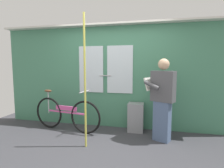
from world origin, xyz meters
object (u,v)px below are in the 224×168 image
Objects in this scene: trash_bin_by_wall at (136,117)px; handrail_pole at (85,82)px; passenger_reading_newspaper at (162,98)px; bicycle_near_door at (66,114)px.

trash_bin_by_wall is 0.27× the size of handrail_pole.
passenger_reading_newspaper reaches higher than trash_bin_by_wall.
trash_bin_by_wall is at bearing 20.27° from bicycle_near_door.
trash_bin_by_wall is at bearing 49.81° from handrail_pole.
handrail_pole is at bearing -33.20° from bicycle_near_door.
trash_bin_by_wall is (-0.54, 0.39, -0.53)m from passenger_reading_newspaper.
handrail_pole reaches higher than trash_bin_by_wall.
bicycle_near_door is at bearing 24.48° from passenger_reading_newspaper.
passenger_reading_newspaper is at bearing 6.95° from bicycle_near_door.
passenger_reading_newspaper is 0.85m from trash_bin_by_wall.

